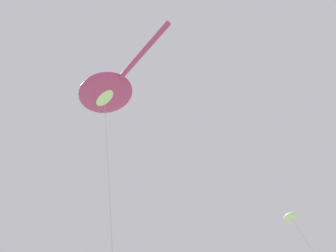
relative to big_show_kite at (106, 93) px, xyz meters
The scene contains 2 objects.
big_show_kite is the anchor object (origin of this frame).
small_kite_diamond_red 15.63m from the big_show_kite, 61.13° to the right, with size 1.14×3.34×8.07m.
Camera 1 is at (-7.88, 2.45, 1.39)m, focal length 36.93 mm.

